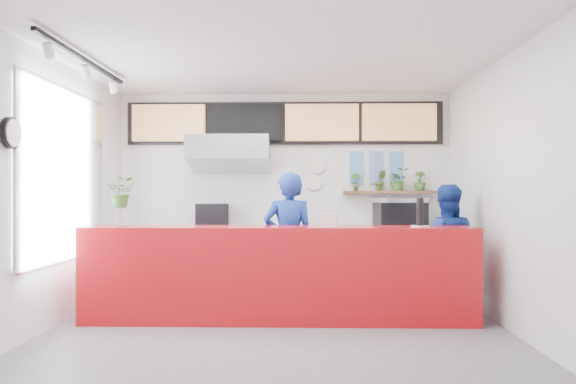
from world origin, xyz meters
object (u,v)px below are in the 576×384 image
at_px(panini_oven, 211,218).
at_px(espresso_machine, 400,218).
at_px(staff_center, 289,242).
at_px(staff_right, 446,248).
at_px(pepper_mill, 420,212).
at_px(service_counter, 279,274).

relative_size(panini_oven, espresso_machine, 0.68).
relative_size(staff_center, staff_right, 1.10).
bearing_deg(pepper_mill, espresso_machine, 87.09).
distance_m(service_counter, staff_right, 2.17).
relative_size(panini_oven, staff_right, 0.30).
height_order(panini_oven, espresso_machine, espresso_machine).
height_order(staff_right, pepper_mill, staff_right).
xyz_separation_m(service_counter, staff_right, (2.08, 0.59, 0.25)).
height_order(espresso_machine, pepper_mill, pepper_mill).
xyz_separation_m(panini_oven, staff_center, (1.18, -1.28, -0.24)).
bearing_deg(staff_right, pepper_mill, 63.21).
relative_size(panini_oven, staff_center, 0.27).
bearing_deg(panini_oven, staff_right, -32.25).
xyz_separation_m(service_counter, staff_center, (0.11, 0.52, 0.32)).
bearing_deg(espresso_machine, pepper_mill, -100.06).
distance_m(panini_oven, staff_right, 3.39).
relative_size(panini_oven, pepper_mill, 1.51).
relative_size(staff_center, pepper_mill, 5.54).
bearing_deg(espresso_machine, service_counter, -140.71).
relative_size(service_counter, staff_right, 2.82).
distance_m(staff_right, pepper_mill, 0.91).
bearing_deg(pepper_mill, staff_right, 53.96).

